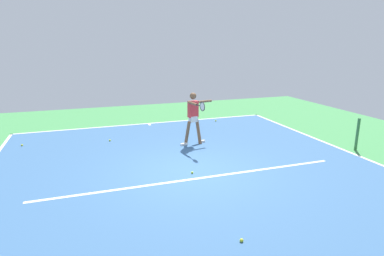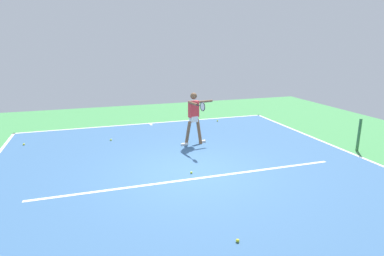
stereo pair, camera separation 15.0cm
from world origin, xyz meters
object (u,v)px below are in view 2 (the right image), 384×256
tennis_ball_by_baseline (111,140)px  tennis_ball_by_sideline (191,173)px  net_post (359,135)px  tennis_ball_far_corner (238,241)px  tennis_ball_centre_court (217,121)px  tennis_player (194,115)px  tennis_ball_near_player (24,144)px

tennis_ball_by_baseline → tennis_ball_by_sideline: same height
net_post → tennis_ball_far_corner: 6.78m
net_post → tennis_ball_centre_court: (2.76, -5.19, -0.50)m
net_post → tennis_player: size_ratio=0.59×
net_post → tennis_ball_near_player: size_ratio=16.21×
tennis_ball_centre_court → tennis_ball_near_player: bearing=8.7°
tennis_ball_centre_court → tennis_ball_by_sideline: same height
net_post → tennis_ball_far_corner: size_ratio=16.21×
tennis_ball_far_corner → tennis_ball_centre_court: 9.07m
tennis_player → tennis_ball_near_player: (5.61, -1.67, -1.01)m
net_post → tennis_player: 5.37m
tennis_ball_by_baseline → tennis_ball_far_corner: bearing=103.3°
net_post → tennis_ball_centre_court: net_post is taller
tennis_player → tennis_ball_near_player: bearing=-26.4°
tennis_player → tennis_ball_by_sideline: bearing=60.2°
tennis_ball_by_baseline → tennis_ball_by_sideline: (-1.82, 3.77, 0.00)m
net_post → tennis_ball_by_sideline: net_post is taller
tennis_ball_near_player → tennis_ball_centre_court: size_ratio=1.00×
tennis_ball_near_player → tennis_ball_centre_court: same height
tennis_ball_by_baseline → tennis_ball_centre_court: 5.02m
tennis_ball_near_player → tennis_ball_centre_court: bearing=-171.3°
net_post → tennis_ball_near_player: net_post is taller
tennis_ball_far_corner → tennis_ball_centre_court: same height
tennis_ball_near_player → tennis_ball_by_baseline: bearing=172.4°
tennis_ball_near_player → tennis_ball_by_baseline: (-2.89, 0.39, 0.00)m
tennis_ball_by_baseline → tennis_ball_by_sideline: bearing=115.8°
tennis_ball_by_baseline → net_post: bearing=154.3°
tennis_player → tennis_ball_near_player: 5.94m
tennis_ball_far_corner → tennis_ball_by_sideline: 3.19m
net_post → tennis_ball_by_baseline: net_post is taller
tennis_player → tennis_ball_far_corner: tennis_player is taller
net_post → tennis_ball_by_sideline: 5.73m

